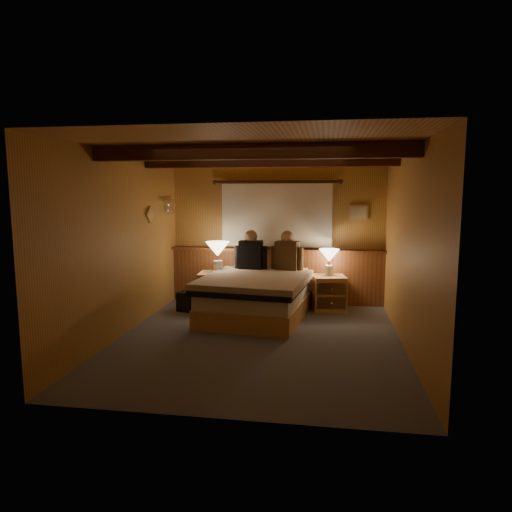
% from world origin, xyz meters
% --- Properties ---
extents(floor, '(4.20, 4.20, 0.00)m').
position_xyz_m(floor, '(0.00, 0.00, 0.00)').
color(floor, '#515560').
rests_on(floor, ground).
extents(ceiling, '(4.20, 4.20, 0.00)m').
position_xyz_m(ceiling, '(0.00, 0.00, 2.40)').
color(ceiling, tan).
rests_on(ceiling, wall_back).
extents(wall_back, '(3.60, 0.00, 3.60)m').
position_xyz_m(wall_back, '(0.00, 2.10, 1.20)').
color(wall_back, '#C18945').
rests_on(wall_back, floor).
extents(wall_left, '(0.00, 4.20, 4.20)m').
position_xyz_m(wall_left, '(-1.80, 0.00, 1.20)').
color(wall_left, '#C18945').
rests_on(wall_left, floor).
extents(wall_right, '(0.00, 4.20, 4.20)m').
position_xyz_m(wall_right, '(1.80, 0.00, 1.20)').
color(wall_right, '#C18945').
rests_on(wall_right, floor).
extents(wall_front, '(3.60, 0.00, 3.60)m').
position_xyz_m(wall_front, '(0.00, -2.10, 1.20)').
color(wall_front, '#C18945').
rests_on(wall_front, floor).
extents(wainscot, '(3.60, 0.23, 0.94)m').
position_xyz_m(wainscot, '(0.00, 2.04, 0.49)').
color(wainscot, brown).
rests_on(wainscot, wall_back).
extents(curtain_window, '(2.18, 0.09, 1.11)m').
position_xyz_m(curtain_window, '(0.00, 2.03, 1.52)').
color(curtain_window, '#452211').
rests_on(curtain_window, wall_back).
extents(ceiling_beams, '(3.60, 1.65, 0.16)m').
position_xyz_m(ceiling_beams, '(0.00, 0.15, 2.31)').
color(ceiling_beams, '#452211').
rests_on(ceiling_beams, ceiling).
extents(coat_rail, '(0.05, 0.55, 0.24)m').
position_xyz_m(coat_rail, '(-1.72, 1.58, 1.67)').
color(coat_rail, white).
rests_on(coat_rail, wall_left).
extents(framed_print, '(0.30, 0.04, 0.25)m').
position_xyz_m(framed_print, '(1.35, 2.08, 1.55)').
color(framed_print, tan).
rests_on(framed_print, wall_back).
extents(bed, '(1.68, 2.05, 0.65)m').
position_xyz_m(bed, '(-0.19, 1.04, 0.34)').
color(bed, tan).
rests_on(bed, floor).
extents(nightstand_left, '(0.56, 0.51, 0.59)m').
position_xyz_m(nightstand_left, '(-0.92, 1.49, 0.29)').
color(nightstand_left, tan).
rests_on(nightstand_left, floor).
extents(nightstand_right, '(0.58, 0.54, 0.55)m').
position_xyz_m(nightstand_right, '(0.89, 1.67, 0.28)').
color(nightstand_right, tan).
rests_on(nightstand_right, floor).
extents(lamp_left, '(0.38, 0.38, 0.50)m').
position_xyz_m(lamp_left, '(-0.90, 1.54, 0.94)').
color(lamp_left, white).
rests_on(lamp_left, nightstand_left).
extents(lamp_right, '(0.33, 0.33, 0.42)m').
position_xyz_m(lamp_right, '(0.89, 1.73, 0.85)').
color(lamp_right, white).
rests_on(lamp_right, nightstand_right).
extents(person_left, '(0.54, 0.23, 0.66)m').
position_xyz_m(person_left, '(-0.37, 1.64, 0.91)').
color(person_left, black).
rests_on(person_left, bed).
extents(person_right, '(0.53, 0.28, 0.66)m').
position_xyz_m(person_right, '(0.22, 1.66, 0.90)').
color(person_right, '#4E371F').
rests_on(person_right, bed).
extents(duffel_bag, '(0.58, 0.44, 0.37)m').
position_xyz_m(duffel_bag, '(-1.21, 1.26, 0.16)').
color(duffel_bag, black).
rests_on(duffel_bag, floor).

